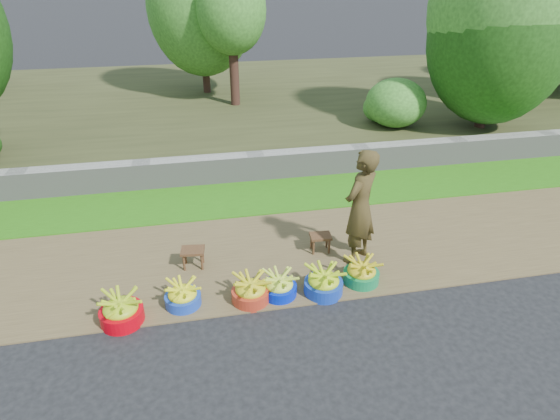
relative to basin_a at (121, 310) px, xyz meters
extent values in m
plane|color=black|center=(2.27, -0.16, -0.18)|extent=(120.00, 120.00, 0.00)
cube|color=brown|center=(2.27, 1.09, -0.17)|extent=(80.00, 2.50, 0.02)
cube|color=#2C7912|center=(2.27, 3.09, -0.16)|extent=(80.00, 1.50, 0.04)
cube|color=gray|center=(2.27, 3.94, 0.10)|extent=(80.00, 0.35, 0.55)
cube|color=#3B3F1F|center=(2.27, 8.84, 0.07)|extent=(80.00, 10.00, 0.50)
cylinder|color=#361F17|center=(1.64, 9.33, 1.05)|extent=(0.21, 0.21, 1.45)
ellipsoid|color=#3F862A|center=(1.64, 9.33, 2.66)|extent=(2.96, 2.96, 3.70)
cylinder|color=#361F17|center=(10.15, 6.65, 0.99)|extent=(0.20, 0.20, 1.34)
ellipsoid|color=#3F862A|center=(10.15, 6.65, 2.41)|extent=(2.50, 2.50, 3.13)
cylinder|color=#361F17|center=(12.20, 8.20, 0.83)|extent=(0.17, 0.17, 1.02)
cylinder|color=#361F17|center=(7.77, 4.80, 1.15)|extent=(0.23, 0.23, 1.67)
ellipsoid|color=#3F862A|center=(7.77, 4.80, 2.93)|extent=(3.12, 3.12, 3.90)
cylinder|color=#361F17|center=(7.77, 4.73, 0.88)|extent=(0.18, 0.18, 1.12)
ellipsoid|color=#1A4810|center=(7.77, 4.73, 2.35)|extent=(3.04, 3.04, 3.80)
cylinder|color=#361F17|center=(2.32, 7.83, 1.25)|extent=(0.25, 0.25, 1.86)
ellipsoid|color=#3F862A|center=(2.32, 7.83, 2.71)|extent=(1.75, 1.75, 2.19)
ellipsoid|color=#3F862A|center=(5.59, 5.58, 0.67)|extent=(0.87, 0.87, 0.70)
ellipsoid|color=#3F862A|center=(5.78, 5.22, 0.88)|extent=(1.40, 1.40, 1.12)
cylinder|color=#CA000D|center=(0.00, 0.00, -0.08)|extent=(0.54, 0.54, 0.19)
ellipsoid|color=#ABCA1B|center=(0.00, 0.00, 0.07)|extent=(0.47, 0.47, 0.31)
cylinder|color=#193FB7|center=(0.75, 0.17, -0.10)|extent=(0.47, 0.47, 0.17)
ellipsoid|color=yellow|center=(0.75, 0.17, 0.04)|extent=(0.41, 0.41, 0.27)
cylinder|color=#AF311B|center=(1.62, 0.09, -0.09)|extent=(0.50, 0.50, 0.18)
ellipsoid|color=gold|center=(1.62, 0.09, 0.05)|extent=(0.44, 0.44, 0.29)
cylinder|color=#0320C7|center=(2.01, 0.13, -0.09)|extent=(0.47, 0.47, 0.17)
ellipsoid|color=#CAF03C|center=(2.01, 0.13, 0.04)|extent=(0.41, 0.41, 0.27)
cylinder|color=#1437AC|center=(2.61, 0.06, -0.09)|extent=(0.52, 0.52, 0.19)
ellipsoid|color=#B9DB18|center=(2.61, 0.06, 0.06)|extent=(0.46, 0.46, 0.30)
cylinder|color=#107B42|center=(3.19, 0.19, -0.09)|extent=(0.50, 0.50, 0.18)
ellipsoid|color=gold|center=(3.19, 0.19, 0.05)|extent=(0.44, 0.44, 0.28)
cube|color=#4E321C|center=(0.91, 1.01, 0.12)|extent=(0.36, 0.29, 0.04)
cylinder|color=#4E321C|center=(0.78, 0.93, -0.03)|extent=(0.04, 0.04, 0.26)
cylinder|color=#4E321C|center=(1.03, 0.90, -0.03)|extent=(0.04, 0.04, 0.26)
cylinder|color=#4E321C|center=(0.80, 1.11, -0.03)|extent=(0.04, 0.04, 0.26)
cylinder|color=#4E321C|center=(1.05, 1.08, -0.03)|extent=(0.04, 0.04, 0.26)
cube|color=#4E321C|center=(2.84, 1.05, 0.10)|extent=(0.33, 0.26, 0.04)
cylinder|color=#4E321C|center=(2.71, 0.98, -0.04)|extent=(0.03, 0.03, 0.24)
cylinder|color=#4E321C|center=(2.95, 0.96, -0.04)|extent=(0.03, 0.03, 0.24)
cylinder|color=#4E321C|center=(2.72, 1.14, -0.04)|extent=(0.03, 0.03, 0.24)
cylinder|color=#4E321C|center=(2.97, 1.13, -0.04)|extent=(0.03, 0.03, 0.24)
imported|color=black|center=(3.31, 0.74, 0.71)|extent=(0.75, 0.72, 1.74)
camera|label=1|loc=(1.05, -4.78, 3.81)|focal=30.00mm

